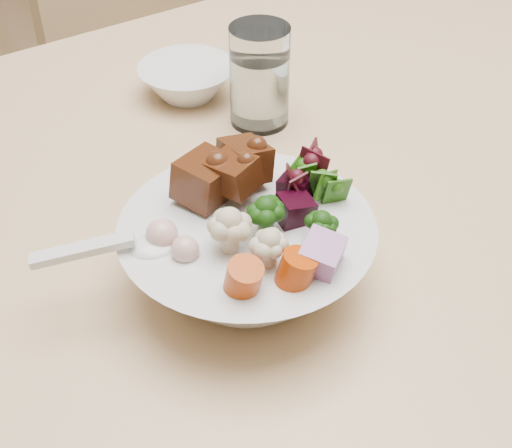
% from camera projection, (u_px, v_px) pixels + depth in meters
% --- Properties ---
extents(dining_table, '(1.86, 1.21, 0.82)m').
position_uv_depth(dining_table, '(402.00, 182.00, 0.95)').
color(dining_table, tan).
rests_on(dining_table, ground).
extents(chair_far, '(0.56, 0.56, 0.96)m').
position_uv_depth(chair_far, '(175.00, 90.00, 1.53)').
color(chair_far, tan).
rests_on(chair_far, ground).
extents(food_bowl, '(0.24, 0.24, 0.13)m').
position_uv_depth(food_bowl, '(248.00, 248.00, 0.67)').
color(food_bowl, silver).
rests_on(food_bowl, dining_table).
extents(soup_spoon, '(0.13, 0.06, 0.03)m').
position_uv_depth(soup_spoon, '(136.00, 248.00, 0.63)').
color(soup_spoon, silver).
rests_on(soup_spoon, food_bowl).
extents(water_glass, '(0.07, 0.07, 0.13)m').
position_uv_depth(water_glass, '(259.00, 80.00, 0.88)').
color(water_glass, silver).
rests_on(water_glass, dining_table).
extents(side_bowl, '(0.13, 0.13, 0.04)m').
position_uv_depth(side_bowl, '(187.00, 81.00, 0.95)').
color(side_bowl, silver).
rests_on(side_bowl, dining_table).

